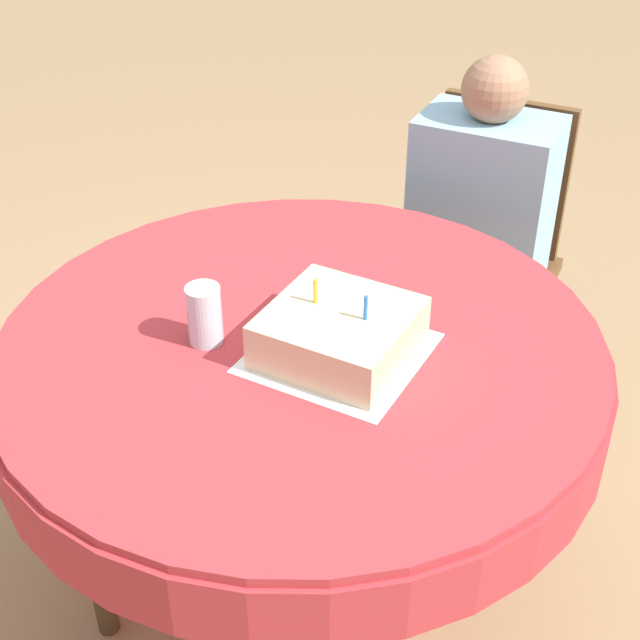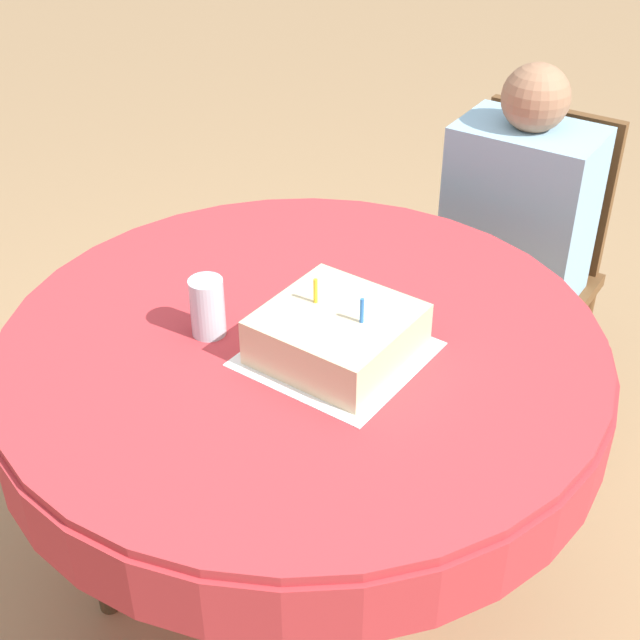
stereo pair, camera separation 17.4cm
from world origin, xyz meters
name	(u,v)px [view 2 (the right image)]	position (x,y,z in m)	size (l,w,h in m)	color
ground_plane	(305,580)	(0.00, 0.00, 0.00)	(12.00, 12.00, 0.00)	#A37F56
dining_table	(302,369)	(0.00, 0.00, 0.67)	(1.25, 1.25, 0.75)	#BC3338
chair	(522,260)	(0.06, 0.99, 0.47)	(0.45, 0.45, 0.89)	brown
person	(516,222)	(0.06, 0.90, 0.64)	(0.38, 0.35, 1.07)	#9E7051
napkin	(337,354)	(0.10, -0.01, 0.75)	(0.32, 0.32, 0.00)	white
birthday_cake	(337,334)	(0.10, -0.01, 0.80)	(0.27, 0.27, 0.15)	beige
drinking_glass	(207,307)	(-0.16, -0.10, 0.81)	(0.07, 0.07, 0.12)	silver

